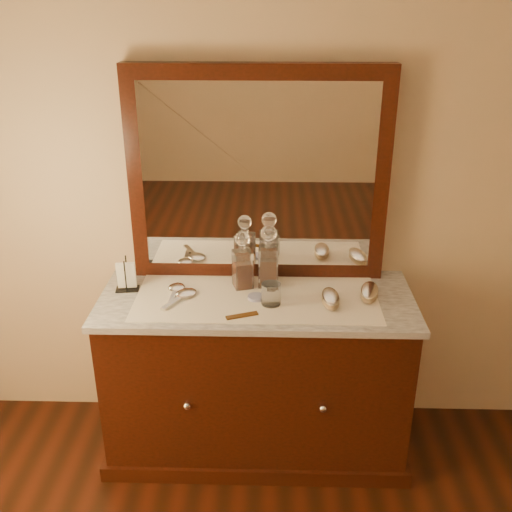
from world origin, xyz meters
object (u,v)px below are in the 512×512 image
brush_near (331,299)px  brush_far (369,292)px  comb (242,315)px  hand_mirror_inner (184,295)px  decanter_right (268,262)px  pin_dish (256,297)px  napkin_rack (126,277)px  dresser_cabinet (257,376)px  mirror_frame (258,176)px  decanter_left (243,266)px  hand_mirror_outer (176,289)px

brush_near → brush_far: size_ratio=0.93×
comb → hand_mirror_inner: bearing=128.1°
decanter_right → hand_mirror_inner: 0.42m
pin_dish → napkin_rack: (-0.61, 0.08, 0.05)m
brush_near → dresser_cabinet: bearing=169.9°
mirror_frame → napkin_rack: (-0.61, -0.19, -0.44)m
dresser_cabinet → decanter_left: (-0.07, 0.10, 0.55)m
mirror_frame → pin_dish: 0.56m
pin_dish → brush_near: (0.33, -0.04, 0.02)m
hand_mirror_inner → pin_dish: bearing=-1.1°
napkin_rack → brush_near: napkin_rack is taller
comb → napkin_rack: bearing=136.0°
comb → hand_mirror_outer: 0.39m
pin_dish → napkin_rack: size_ratio=0.48×
brush_near → hand_mirror_outer: 0.72m
mirror_frame → decanter_right: mirror_frame is taller
decanter_left → brush_near: size_ratio=1.57×
decanter_right → brush_far: decanter_right is taller
pin_dish → decanter_right: bearing=69.0°
decanter_right → hand_mirror_outer: (-0.43, -0.08, -0.11)m
decanter_left → pin_dish: bearing=-61.4°
decanter_right → hand_mirror_outer: 0.45m
decanter_left → hand_mirror_inner: decanter_left is taller
brush_near → hand_mirror_outer: size_ratio=0.89×
comb → napkin_rack: napkin_rack is taller
mirror_frame → hand_mirror_outer: size_ratio=6.01×
hand_mirror_inner → comb: bearing=-31.5°
pin_dish → hand_mirror_outer: bearing=170.1°
brush_far → brush_near: bearing=-160.3°
decanter_left → brush_near: 0.44m
comb → hand_mirror_inner: size_ratio=0.63×
napkin_rack → hand_mirror_outer: napkin_rack is taller
dresser_cabinet → hand_mirror_outer: bearing=173.5°
brush_far → napkin_rack: bearing=177.5°
pin_dish → hand_mirror_outer: hand_mirror_outer is taller
comb → brush_near: 0.41m
pin_dish → hand_mirror_outer: size_ratio=0.38×
decanter_left → brush_far: decanter_left is taller
brush_far → hand_mirror_inner: bearing=-178.5°
decanter_right → mirror_frame: bearing=112.3°
decanter_right → hand_mirror_outer: size_ratio=1.51×
pin_dish → comb: 0.17m
mirror_frame → hand_mirror_inner: (-0.33, -0.26, -0.49)m
dresser_cabinet → napkin_rack: (-0.61, 0.05, 0.50)m
hand_mirror_outer → brush_far: bearing=-2.4°
brush_near → decanter_right: bearing=147.6°
napkin_rack → decanter_left: 0.54m
mirror_frame → hand_mirror_inner: 0.65m
mirror_frame → brush_near: (0.33, -0.30, -0.47)m
hand_mirror_outer → dresser_cabinet: bearing=-6.5°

